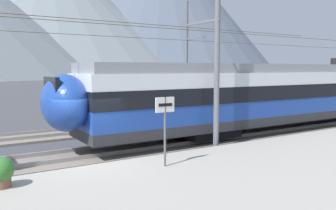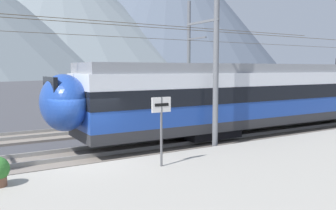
% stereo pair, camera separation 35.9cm
% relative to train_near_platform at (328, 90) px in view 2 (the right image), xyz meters
% --- Properties ---
extents(ground_plane, '(400.00, 400.00, 0.00)m').
position_rel_train_near_platform_xyz_m(ground_plane, '(-16.12, -1.58, -2.23)').
color(ground_plane, '#424247').
extents(platform_slab, '(120.00, 8.49, 0.34)m').
position_rel_train_near_platform_xyz_m(platform_slab, '(-16.12, -6.62, -2.06)').
color(platform_slab, '#A39E93').
rests_on(platform_slab, ground).
extents(track_near, '(120.00, 3.00, 0.28)m').
position_rel_train_near_platform_xyz_m(track_near, '(-16.12, 0.00, -2.17)').
color(track_near, slate).
rests_on(track_near, ground).
extents(track_far, '(120.00, 3.00, 0.28)m').
position_rel_train_near_platform_xyz_m(track_far, '(-16.12, 5.32, -2.17)').
color(track_far, slate).
rests_on(track_far, ground).
extents(train_near_platform, '(34.74, 3.03, 4.27)m').
position_rel_train_near_platform_xyz_m(train_near_platform, '(0.00, 0.00, 0.00)').
color(train_near_platform, '#2D2D30').
rests_on(train_near_platform, track_near).
extents(train_far_track, '(24.58, 2.89, 4.27)m').
position_rel_train_near_platform_xyz_m(train_far_track, '(5.47, 5.32, -0.01)').
color(train_far_track, '#2D2D30').
rests_on(train_far_track, track_far).
extents(catenary_mast_mid, '(41.34, 2.31, 7.94)m').
position_rel_train_near_platform_xyz_m(catenary_mast_mid, '(-10.66, -1.87, 1.88)').
color(catenary_mast_mid, slate).
rests_on(catenary_mast_mid, ground).
extents(catenary_mast_far_side, '(41.34, 2.17, 8.36)m').
position_rel_train_near_platform_xyz_m(catenary_mast_far_side, '(-5.78, 7.07, 2.07)').
color(catenary_mast_far_side, slate).
rests_on(catenary_mast_far_side, ground).
extents(platform_sign, '(0.70, 0.08, 2.33)m').
position_rel_train_near_platform_xyz_m(platform_sign, '(-14.42, -3.89, -0.19)').
color(platform_sign, '#59595B').
rests_on(platform_sign, platform_slab).
extents(mountain_central_peak, '(177.11, 177.11, 75.22)m').
position_rel_train_near_platform_xyz_m(mountain_central_peak, '(35.04, 208.28, 35.38)').
color(mountain_central_peak, slate).
rests_on(mountain_central_peak, ground).
extents(mountain_right_ridge, '(152.57, 152.57, 92.90)m').
position_rel_train_near_platform_xyz_m(mountain_right_ridge, '(106.16, 195.11, 44.22)').
color(mountain_right_ridge, '#515B6B').
rests_on(mountain_right_ridge, ground).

